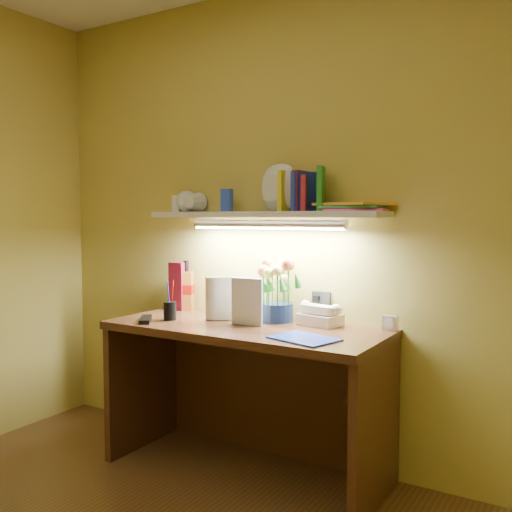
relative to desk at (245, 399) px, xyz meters
The scene contains 13 objects.
desk is the anchor object (origin of this frame).
flower_bouquet 0.57m from the desk, 68.89° to the left, with size 0.21×0.21×0.33m, color #0F1C3B, non-canonical shape.
telephone 0.57m from the desk, 31.19° to the left, with size 0.19×0.15×0.12m, color white, non-canonical shape.
desk_clock 0.81m from the desk, 20.90° to the left, with size 0.07×0.03×0.07m, color silver.
whisky_bottle 0.78m from the desk, 158.23° to the left, with size 0.08×0.08×0.29m, color #A1541A, non-canonical shape.
whisky_box 0.80m from the desk, 160.67° to the left, with size 0.09×0.09×0.28m, color #5E0C19.
pen_cup 0.62m from the desk, 169.10° to the right, with size 0.07×0.07×0.16m, color black.
art_card 0.56m from the desk, 139.77° to the left, with size 0.18×0.04×0.18m, color silver, non-canonical shape.
tv_remote 0.65m from the desk, 160.22° to the right, with size 0.05×0.18×0.02m, color black.
blue_folder 0.57m from the desk, 19.55° to the right, with size 0.28×0.20×0.01m, color blue.
desk_book_a 0.55m from the desk, behind, with size 0.17×0.02×0.23m, color beige.
desk_book_b 0.50m from the desk, behind, with size 0.17×0.02×0.24m, color silver.
wall_shelf 0.98m from the desk, 83.84° to the left, with size 1.32×0.37×0.25m.
Camera 1 is at (1.50, -1.16, 1.29)m, focal length 40.00 mm.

